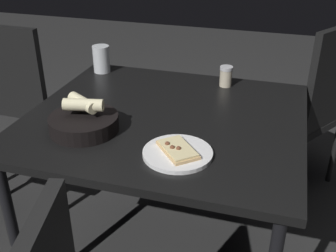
% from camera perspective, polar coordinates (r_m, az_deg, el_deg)
% --- Properties ---
extents(ground, '(8.00, 8.00, 0.00)m').
position_cam_1_polar(ground, '(1.99, -0.31, -16.87)').
color(ground, '#292929').
extents(dining_table, '(0.94, 1.05, 0.70)m').
position_cam_1_polar(dining_table, '(1.60, -0.37, -0.42)').
color(dining_table, black).
rests_on(dining_table, ground).
extents(pizza_plate, '(0.23, 0.23, 0.04)m').
position_cam_1_polar(pizza_plate, '(1.32, 1.35, -3.69)').
color(pizza_plate, white).
rests_on(pizza_plate, dining_table).
extents(bread_basket, '(0.25, 0.25, 0.12)m').
position_cam_1_polar(bread_basket, '(1.48, -11.69, 0.68)').
color(bread_basket, black).
rests_on(bread_basket, dining_table).
extents(beer_glass, '(0.08, 0.08, 0.13)m').
position_cam_1_polar(beer_glass, '(2.03, -9.26, 9.00)').
color(beer_glass, silver).
rests_on(beer_glass, dining_table).
extents(pepper_shaker, '(0.06, 0.06, 0.09)m').
position_cam_1_polar(pepper_shaker, '(1.85, 8.07, 6.74)').
color(pepper_shaker, '#BFB299').
rests_on(pepper_shaker, dining_table).
extents(chair_far, '(0.61, 0.61, 0.94)m').
position_cam_1_polar(chair_far, '(2.23, 19.06, 3.27)').
color(chair_far, black).
rests_on(chair_far, ground).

